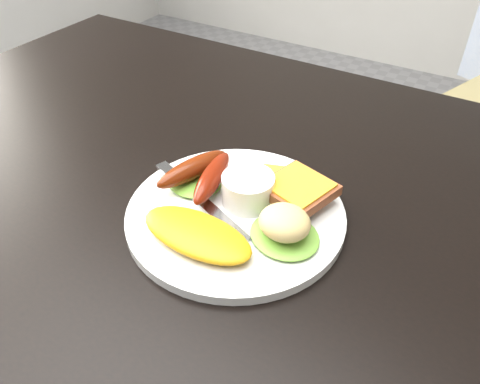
% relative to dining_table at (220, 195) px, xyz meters
% --- Properties ---
extents(dining_table, '(1.20, 0.80, 0.04)m').
position_rel_dining_table_xyz_m(dining_table, '(0.00, 0.00, 0.00)').
color(dining_table, black).
rests_on(dining_table, ground).
extents(person, '(0.62, 0.50, 1.52)m').
position_rel_dining_table_xyz_m(person, '(-0.36, 0.61, 0.03)').
color(person, navy).
rests_on(person, ground).
extents(plate, '(0.25, 0.25, 0.01)m').
position_rel_dining_table_xyz_m(plate, '(0.05, -0.05, 0.03)').
color(plate, white).
rests_on(plate, dining_table).
extents(lettuce_left, '(0.09, 0.09, 0.01)m').
position_rel_dining_table_xyz_m(lettuce_left, '(-0.02, -0.03, 0.04)').
color(lettuce_left, '#578C27').
rests_on(lettuce_left, plate).
extents(lettuce_right, '(0.10, 0.10, 0.01)m').
position_rel_dining_table_xyz_m(lettuce_right, '(0.12, -0.06, 0.04)').
color(lettuce_right, '#4B9020').
rests_on(lettuce_right, plate).
extents(omelette, '(0.14, 0.07, 0.02)m').
position_rel_dining_table_xyz_m(omelette, '(0.04, -0.11, 0.04)').
color(omelette, gold).
rests_on(omelette, plate).
extents(sausage_a, '(0.05, 0.11, 0.03)m').
position_rel_dining_table_xyz_m(sausage_a, '(-0.02, -0.03, 0.05)').
color(sausage_a, '#6A1604').
rests_on(sausage_a, lettuce_left).
extents(sausage_b, '(0.05, 0.11, 0.03)m').
position_rel_dining_table_xyz_m(sausage_b, '(0.01, -0.03, 0.05)').
color(sausage_b, '#711400').
rests_on(sausage_b, lettuce_left).
extents(ramekin, '(0.07, 0.07, 0.04)m').
position_rel_dining_table_xyz_m(ramekin, '(0.06, -0.02, 0.05)').
color(ramekin, white).
rests_on(ramekin, plate).
extents(toast_a, '(0.08, 0.08, 0.01)m').
position_rel_dining_table_xyz_m(toast_a, '(0.07, 0.01, 0.04)').
color(toast_a, brown).
rests_on(toast_a, plate).
extents(toast_b, '(0.09, 0.09, 0.01)m').
position_rel_dining_table_xyz_m(toast_b, '(0.11, 0.00, 0.05)').
color(toast_b, '#984D29').
rests_on(toast_b, toast_a).
extents(potato_salad, '(0.07, 0.07, 0.03)m').
position_rel_dining_table_xyz_m(potato_salad, '(0.12, -0.06, 0.06)').
color(potato_salad, beige).
rests_on(potato_salad, lettuce_right).
extents(fork, '(0.17, 0.08, 0.00)m').
position_rel_dining_table_xyz_m(fork, '(0.01, -0.05, 0.03)').
color(fork, '#ADAFB7').
rests_on(fork, plate).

